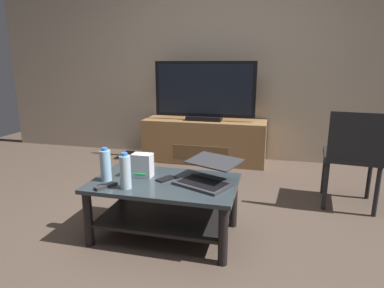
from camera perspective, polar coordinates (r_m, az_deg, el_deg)
name	(u,v)px	position (r m, az deg, el deg)	size (l,w,h in m)	color
ground_plane	(180,239)	(2.39, -2.05, -16.30)	(7.68, 7.68, 0.00)	#4C3D33
back_wall	(229,47)	(4.25, 6.47, 16.51)	(6.40, 0.12, 2.80)	#B2A38C
coffee_table	(165,198)	(2.32, -4.83, -9.49)	(1.01, 0.60, 0.41)	#2D383D
media_cabinet	(204,141)	(4.08, 2.17, 0.59)	(1.51, 0.47, 0.53)	olive
television	(204,92)	(3.96, 2.18, 9.05)	(1.23, 0.20, 0.71)	black
dining_chair	(353,153)	(3.00, 26.39, -1.45)	(0.48, 0.48, 0.84)	black
laptop	(207,174)	(2.22, 2.72, -5.33)	(0.47, 0.48, 0.15)	#333338
router_box	(143,165)	(2.36, -8.67, -3.70)	(0.14, 0.10, 0.17)	silver
water_bottle_near	(125,172)	(2.15, -11.62, -4.78)	(0.07, 0.07, 0.24)	silver
water_bottle_far	(106,165)	(2.32, -14.92, -3.61)	(0.07, 0.07, 0.24)	#99C6E5
cell_phone	(166,179)	(2.31, -4.61, -6.09)	(0.07, 0.14, 0.01)	black
tv_remote	(106,186)	(2.23, -14.84, -7.12)	(0.04, 0.16, 0.02)	#2D2D30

